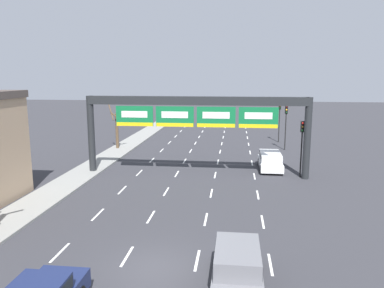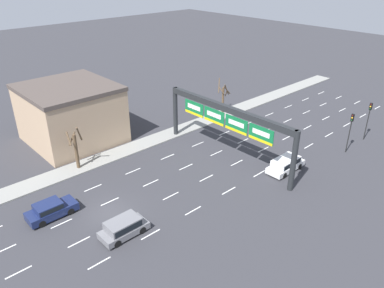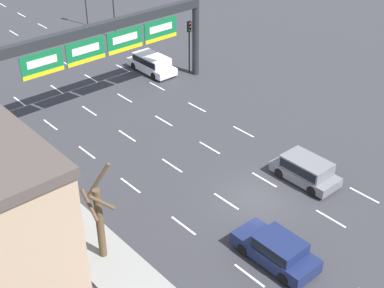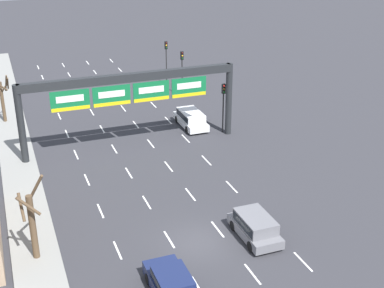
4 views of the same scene
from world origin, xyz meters
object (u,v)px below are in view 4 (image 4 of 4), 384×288
Objects in this scene: car_navy at (172,284)px; traffic_light_mid_block at (166,54)px; suv_grey at (255,226)px; sign_gantry at (131,91)px; suv_white at (191,118)px; traffic_light_near_gantry at (182,65)px; traffic_light_far_end at (223,98)px; tree_bare_closest at (2,96)px; tree_bare_second at (32,221)px.

car_navy is 39.14m from traffic_light_mid_block.
suv_grey is at bearing 27.58° from car_navy.
suv_grey reaches higher than car_navy.
sign_gantry reaches higher than suv_grey.
suv_white reaches higher than car_navy.
suv_white is at bearing -104.91° from traffic_light_near_gantry.
suv_white is at bearing 67.02° from car_navy.
tree_bare_closest is at bearing 152.33° from traffic_light_far_end.
traffic_light_far_end is at bearing -90.18° from traffic_light_mid_block.
traffic_light_mid_block is at bearing 72.11° from car_navy.
suv_white is at bearing 24.18° from sign_gantry.
sign_gantry is 8.29m from suv_white.
tree_bare_second is at bearing -88.95° from tree_bare_closest.
tree_bare_closest is at bearing -174.56° from traffic_light_near_gantry.
tree_bare_second is (-13.06, 2.53, 1.71)m from suv_grey.
sign_gantry is 3.72× the size of traffic_light_near_gantry.
traffic_light_mid_block reaches higher than suv_white.
tree_bare_closest is 1.00× the size of tree_bare_second.
car_navy is at bearing -99.19° from sign_gantry.
traffic_light_mid_block reaches higher than suv_grey.
suv_white is 4.14m from traffic_light_far_end.
traffic_light_mid_block is at bearing 91.58° from traffic_light_near_gantry.
suv_grey is at bearing -10.96° from tree_bare_second.
traffic_light_near_gantry is 0.96× the size of tree_bare_second.
traffic_light_far_end is 0.90× the size of tree_bare_second.
tree_bare_second reaches higher than suv_white.
traffic_light_near_gantry is 19.06m from tree_bare_closest.
traffic_light_near_gantry reaches higher than suv_white.
traffic_light_near_gantry is at bearing 53.66° from sign_gantry.
suv_grey is at bearing -98.97° from traffic_light_mid_block.
traffic_light_near_gantry is at bearing 5.44° from tree_bare_closest.
tree_bare_closest is (-18.81, -6.92, -0.89)m from traffic_light_mid_block.
sign_gantry is 20.66m from car_navy.
car_navy is at bearing -120.34° from traffic_light_far_end.
traffic_light_mid_block reaches higher than traffic_light_far_end.
tree_bare_second reaches higher than car_navy.
suv_white is 0.92× the size of tree_bare_closest.
tree_bare_second is (-18.37, -31.14, -1.01)m from traffic_light_mid_block.
tree_bare_second is (-18.32, -14.38, -0.75)m from traffic_light_far_end.
sign_gantry is at bearing 55.39° from tree_bare_second.
tree_bare_second reaches higher than traffic_light_mid_block.
sign_gantry is 19.39m from traffic_light_mid_block.
traffic_light_near_gantry is at bearing 79.18° from suv_grey.
traffic_light_mid_block reaches higher than traffic_light_near_gantry.
traffic_light_near_gantry reaches higher than car_navy.
traffic_light_near_gantry is 1.07× the size of traffic_light_far_end.
traffic_light_near_gantry is 0.99× the size of traffic_light_mid_block.
tree_bare_second is at bearing -124.61° from sign_gantry.
traffic_light_mid_block is (2.31, 14.33, 2.74)m from suv_white.
suv_grey reaches higher than suv_white.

